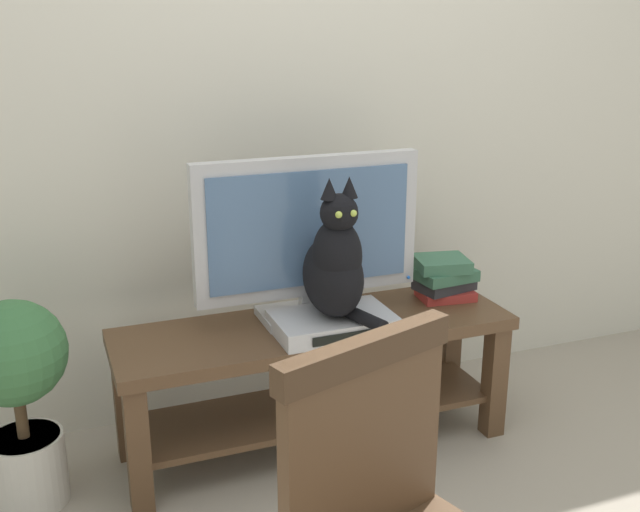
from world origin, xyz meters
TOP-DOWN VIEW (x-y plane):
  - back_wall at (0.00, 0.93)m, footprint 7.00×0.12m
  - tv_stand at (-0.08, 0.47)m, footprint 1.39×0.42m
  - tv at (-0.08, 0.53)m, footprint 0.80×0.20m
  - media_box at (-0.04, 0.38)m, footprint 0.40×0.26m
  - cat at (-0.04, 0.37)m, footprint 0.20×0.36m
  - book_stack at (0.46, 0.52)m, footprint 0.24×0.20m
  - potted_plant at (-1.04, 0.48)m, footprint 0.32×0.32m

SIDE VIEW (x-z plane):
  - tv_stand at x=-0.08m, z-range 0.10..0.57m
  - potted_plant at x=-1.04m, z-range 0.06..0.75m
  - media_box at x=-0.04m, z-range 0.47..0.53m
  - book_stack at x=0.46m, z-range 0.48..0.64m
  - cat at x=-0.04m, z-range 0.48..0.95m
  - tv at x=-0.08m, z-range 0.49..1.06m
  - back_wall at x=0.00m, z-range 0.00..2.80m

